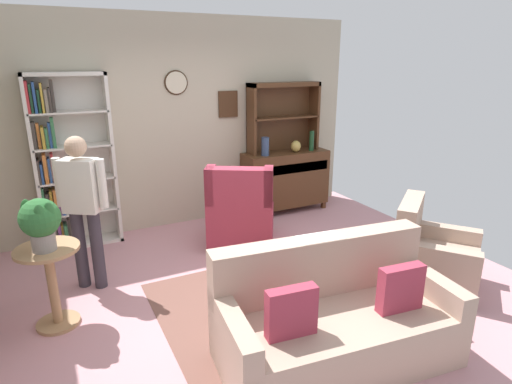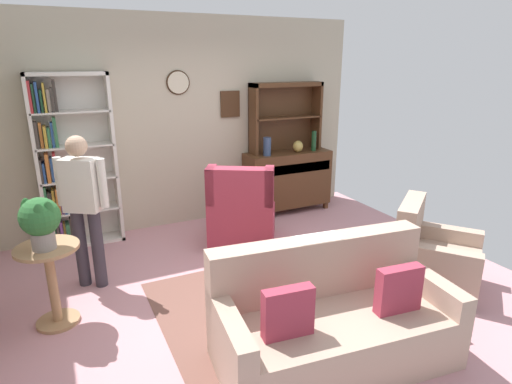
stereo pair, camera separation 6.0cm
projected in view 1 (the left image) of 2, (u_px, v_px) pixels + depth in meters
The scene contains 17 objects.
ground_plane at pixel (256, 287), 4.38m from camera, with size 5.40×4.60×0.02m, color #C68C93.
wall_back at pixel (186, 123), 5.77m from camera, with size 5.00×0.09×2.80m.
area_rug at pixel (288, 295), 4.21m from camera, with size 2.52×1.70×0.01m, color brown.
bookshelf at pixel (67, 165), 5.06m from camera, with size 0.90×0.30×2.10m.
sideboard at pixel (285, 179), 6.42m from camera, with size 1.30×0.45×0.92m.
sideboard_hutch at pixel (283, 108), 6.20m from camera, with size 1.10×0.26×1.00m.
vase_tall at pixel (265, 146), 6.02m from camera, with size 0.11×0.11×0.26m, color #33476B.
vase_round at pixel (296, 146), 6.27m from camera, with size 0.15×0.15×0.17m, color tan.
bottle_wine at pixel (312, 141), 6.35m from camera, with size 0.07×0.07×0.30m, color #194223.
couch_floral at pixel (334, 321), 3.27m from camera, with size 1.88×1.04×0.90m.
armchair_floral at pixel (432, 258), 4.35m from camera, with size 1.07×1.07×0.88m.
wingback_chair at pixel (241, 216), 5.23m from camera, with size 1.08×1.08×1.05m.
plant_stand at pixel (51, 278), 3.62m from camera, with size 0.52×0.52×0.74m.
potted_plant_large at pixel (40, 221), 3.41m from camera, with size 0.32×0.32×0.44m.
person_reading at pixel (83, 203), 4.12m from camera, with size 0.48×0.35×1.56m.
coffee_table at pixel (303, 265), 4.06m from camera, with size 0.80×0.50×0.42m.
book_stack at pixel (311, 255), 4.07m from camera, with size 0.20×0.15×0.05m.
Camera 1 is at (-1.75, -3.47, 2.24)m, focal length 29.80 mm.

